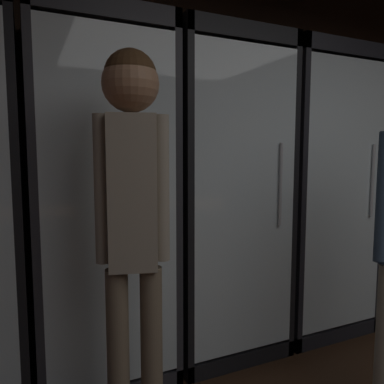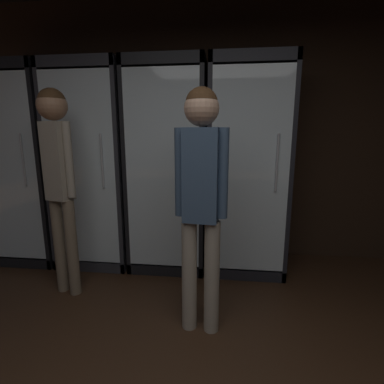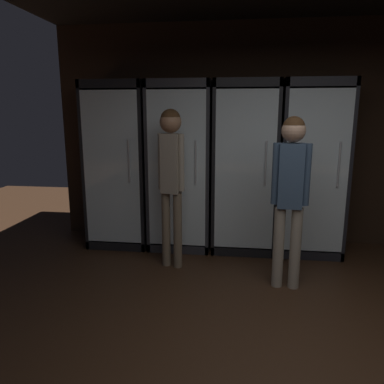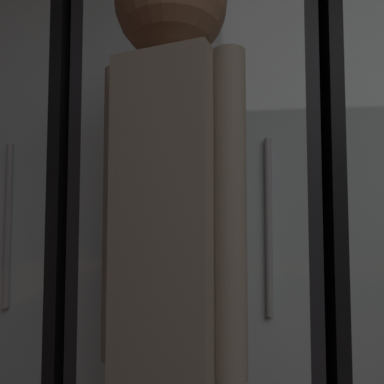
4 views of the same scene
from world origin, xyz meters
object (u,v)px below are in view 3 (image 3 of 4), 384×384
at_px(cooler_far_left, 121,167).
at_px(shopper_far, 171,166).
at_px(cooler_right, 310,170).
at_px(cooler_left, 182,168).
at_px(shopper_near, 291,184).
at_px(cooler_center, 244,169).

distance_m(cooler_far_left, shopper_far, 1.09).
bearing_deg(cooler_right, cooler_left, 179.96).
distance_m(cooler_left, shopper_far, 0.75).
xyz_separation_m(cooler_far_left, shopper_near, (1.99, -1.09, 0.03)).
height_order(cooler_center, shopper_far, cooler_center).
distance_m(cooler_center, shopper_near, 1.17).
height_order(cooler_left, shopper_near, cooler_left).
bearing_deg(shopper_near, cooler_left, 137.84).
distance_m(cooler_right, shopper_near, 1.15).
relative_size(cooler_far_left, shopper_near, 1.24).
relative_size(cooler_far_left, cooler_left, 1.00).
distance_m(cooler_far_left, cooler_left, 0.79).
height_order(cooler_right, shopper_far, cooler_right).
xyz_separation_m(shopper_near, shopper_far, (-1.20, 0.35, 0.10)).
bearing_deg(cooler_right, shopper_near, -108.92).
xyz_separation_m(cooler_center, shopper_far, (-0.78, -0.74, 0.13)).
bearing_deg(shopper_far, cooler_right, 25.19).
bearing_deg(shopper_near, cooler_center, 110.85).
height_order(shopper_near, shopper_far, shopper_far).
xyz_separation_m(cooler_left, shopper_far, (0.00, -0.74, 0.13)).
relative_size(cooler_center, shopper_far, 1.19).
relative_size(cooler_left, shopper_near, 1.24).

